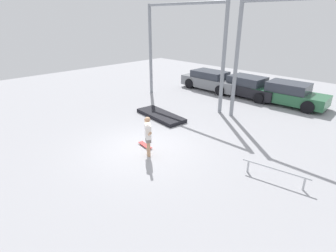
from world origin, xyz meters
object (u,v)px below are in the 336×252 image
at_px(skateboarder, 148,135).
at_px(skateboard, 145,145).
at_px(parked_car_green, 289,94).
at_px(parked_car_grey, 211,81).
at_px(grind_rail, 275,171).
at_px(manual_pad, 161,115).
at_px(parked_car_black, 248,87).

distance_m(skateboarder, skateboard, 1.12).
xyz_separation_m(skateboard, parked_car_green, (1.87, 9.75, 0.60)).
bearing_deg(parked_car_grey, parked_car_green, 4.74).
relative_size(skateboard, parked_car_grey, 0.18).
relative_size(skateboarder, grind_rail, 0.74).
bearing_deg(manual_pad, parked_car_grey, 103.60).
xyz_separation_m(skateboard, parked_car_grey, (-3.63, 9.38, 0.60)).
height_order(skateboarder, skateboard, skateboarder).
relative_size(skateboard, grind_rail, 0.38).
distance_m(parked_car_grey, parked_car_green, 5.51).
xyz_separation_m(skateboarder, parked_car_green, (1.21, 10.13, -0.21)).
distance_m(skateboard, grind_rail, 5.03).
height_order(skateboard, grind_rail, grind_rail).
height_order(skateboard, parked_car_grey, parked_car_grey).
relative_size(manual_pad, parked_car_green, 0.70).
bearing_deg(parked_car_grey, skateboarder, -65.39).
bearing_deg(parked_car_black, grind_rail, -53.22).
height_order(skateboarder, manual_pad, skateboarder).
distance_m(manual_pad, parked_car_grey, 6.77).
distance_m(parked_car_grey, parked_car_black, 2.84).
distance_m(parked_car_black, parked_car_green, 2.67).
distance_m(skateboarder, parked_car_black, 10.15).
bearing_deg(skateboard, grind_rail, 25.34).
height_order(manual_pad, parked_car_grey, parked_car_grey).
height_order(manual_pad, parked_car_black, parked_car_black).
relative_size(skateboarder, parked_car_green, 0.37).
relative_size(manual_pad, grind_rail, 1.40).
bearing_deg(skateboarder, parked_car_green, 116.16).
bearing_deg(grind_rail, skateboard, -163.71).
bearing_deg(parked_car_grey, grind_rail, -42.43).
relative_size(grind_rail, parked_car_grey, 0.47).
distance_m(grind_rail, parked_car_grey, 11.62).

